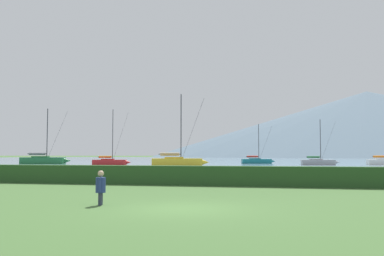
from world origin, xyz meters
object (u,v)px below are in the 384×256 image
object	(u,v)px
sailboat_slip_4	(44,160)
sailboat_slip_5	(257,161)
sailboat_slip_9	(110,162)
person_seated_viewer	(101,186)
sailboat_slip_6	(177,161)
sailboat_slip_8	(318,162)

from	to	relation	value
sailboat_slip_4	sailboat_slip_5	size ratio (longest dim) A/B	1.34
sailboat_slip_9	person_seated_viewer	world-z (taller)	sailboat_slip_9
sailboat_slip_9	sailboat_slip_6	bearing A→B (deg)	-35.28
sailboat_slip_8	sailboat_slip_9	bearing A→B (deg)	-173.98
sailboat_slip_4	sailboat_slip_9	distance (m)	15.51
sailboat_slip_6	sailboat_slip_8	bearing A→B (deg)	15.53
sailboat_slip_8	sailboat_slip_9	xyz separation A→B (m)	(-35.43, -8.19, 0.02)
sailboat_slip_5	person_seated_viewer	bearing A→B (deg)	-105.24
sailboat_slip_6	sailboat_slip_8	world-z (taller)	sailboat_slip_6
person_seated_viewer	sailboat_slip_4	bearing A→B (deg)	107.73
sailboat_slip_4	person_seated_viewer	bearing A→B (deg)	-73.40
sailboat_slip_6	sailboat_slip_9	bearing A→B (deg)	139.77
sailboat_slip_5	sailboat_slip_9	xyz separation A→B (m)	(-24.21, -16.37, 0.01)
sailboat_slip_5	sailboat_slip_6	size ratio (longest dim) A/B	0.71
sailboat_slip_5	sailboat_slip_9	size ratio (longest dim) A/B	0.82
sailboat_slip_6	person_seated_viewer	xyz separation A→B (m)	(9.78, -49.67, -0.05)
person_seated_viewer	sailboat_slip_5	bearing A→B (deg)	74.05
sailboat_slip_5	sailboat_slip_8	distance (m)	13.88
sailboat_slip_4	sailboat_slip_6	bearing A→B (deg)	-34.75
sailboat_slip_4	sailboat_slip_8	bearing A→B (deg)	-11.31
sailboat_slip_6	sailboat_slip_8	size ratio (longest dim) A/B	1.40
sailboat_slip_4	person_seated_viewer	world-z (taller)	sailboat_slip_4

